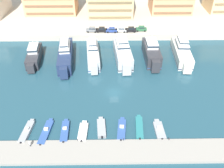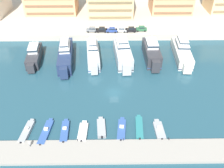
# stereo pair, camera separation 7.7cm
# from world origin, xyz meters

# --- Properties ---
(ground_plane) EXTENTS (400.00, 400.00, 0.00)m
(ground_plane) POSITION_xyz_m (0.00, 0.00, 0.00)
(ground_plane) COLOR #234C5B
(quay_promenade) EXTENTS (180.00, 70.00, 2.28)m
(quay_promenade) POSITION_xyz_m (0.00, 65.72, 1.14)
(quay_promenade) COLOR beige
(quay_promenade) RESTS_ON ground
(pier_dock) EXTENTS (120.00, 5.91, 0.65)m
(pier_dock) POSITION_xyz_m (0.00, -20.00, 0.33)
(pier_dock) COLOR #9E998E
(pier_dock) RESTS_ON ground
(yacht_charcoal_far_left) EXTENTS (5.05, 15.67, 6.70)m
(yacht_charcoal_far_left) POSITION_xyz_m (-25.54, 17.00, 1.97)
(yacht_charcoal_far_left) COLOR #333338
(yacht_charcoal_far_left) RESTS_ON ground
(yacht_navy_left) EXTENTS (5.67, 20.68, 8.43)m
(yacht_navy_left) POSITION_xyz_m (-15.30, 16.33, 2.51)
(yacht_navy_left) COLOR navy
(yacht_navy_left) RESTS_ON ground
(yacht_silver_mid_left) EXTENTS (5.19, 18.85, 8.00)m
(yacht_silver_mid_left) POSITION_xyz_m (-6.55, 17.56, 2.32)
(yacht_silver_mid_left) COLOR silver
(yacht_silver_mid_left) RESTS_ON ground
(yacht_silver_center_left) EXTENTS (6.10, 19.02, 8.70)m
(yacht_silver_center_left) POSITION_xyz_m (3.12, 17.23, 2.62)
(yacht_silver_center_left) COLOR silver
(yacht_silver_center_left) RESTS_ON ground
(yacht_charcoal_center) EXTENTS (4.73, 17.01, 7.78)m
(yacht_charcoal_center) POSITION_xyz_m (12.50, 17.44, 2.50)
(yacht_charcoal_center) COLOR #333338
(yacht_charcoal_center) RESTS_ON ground
(yacht_ivory_center_right) EXTENTS (5.52, 19.73, 8.13)m
(yacht_ivory_center_right) POSITION_xyz_m (22.62, 18.33, 2.32)
(yacht_ivory_center_right) COLOR silver
(yacht_ivory_center_right) RESTS_ON ground
(motorboat_grey_far_left) EXTENTS (2.32, 7.37, 1.34)m
(motorboat_grey_far_left) POSITION_xyz_m (-20.08, -14.24, 0.46)
(motorboat_grey_far_left) COLOR #9EA3A8
(motorboat_grey_far_left) RESTS_ON ground
(motorboat_blue_left) EXTENTS (2.47, 8.20, 1.27)m
(motorboat_blue_left) POSITION_xyz_m (-15.76, -14.41, 0.38)
(motorboat_blue_left) COLOR #33569E
(motorboat_blue_left) RESTS_ON ground
(motorboat_blue_mid_left) EXTENTS (1.89, 7.12, 1.34)m
(motorboat_blue_mid_left) POSITION_xyz_m (-11.49, -14.28, 0.47)
(motorboat_blue_mid_left) COLOR #33569E
(motorboat_blue_mid_left) RESTS_ON ground
(motorboat_white_center_left) EXTENTS (2.17, 6.20, 0.96)m
(motorboat_white_center_left) POSITION_xyz_m (-7.35, -14.54, 0.48)
(motorboat_white_center_left) COLOR white
(motorboat_white_center_left) RESTS_ON ground
(motorboat_grey_center) EXTENTS (2.22, 6.33, 1.02)m
(motorboat_grey_center) POSITION_xyz_m (-3.24, -13.43, 0.51)
(motorboat_grey_center) COLOR #9EA3A8
(motorboat_grey_center) RESTS_ON ground
(motorboat_blue_center_right) EXTENTS (2.38, 7.23, 1.32)m
(motorboat_blue_center_right) POSITION_xyz_m (1.42, -13.88, 0.43)
(motorboat_blue_center_right) COLOR #33569E
(motorboat_blue_center_right) RESTS_ON ground
(motorboat_teal_mid_right) EXTENTS (2.01, 7.50, 1.05)m
(motorboat_teal_mid_right) POSITION_xyz_m (5.47, -13.48, 0.52)
(motorboat_teal_mid_right) COLOR teal
(motorboat_teal_mid_right) RESTS_ON ground
(motorboat_grey_right) EXTENTS (2.30, 6.32, 1.27)m
(motorboat_grey_right) POSITION_xyz_m (9.99, -14.12, 0.40)
(motorboat_grey_right) COLOR #9EA3A8
(motorboat_grey_right) RESTS_ON ground
(car_grey_far_left) EXTENTS (4.15, 2.03, 1.80)m
(car_grey_far_left) POSITION_xyz_m (-7.66, 33.68, 3.25)
(car_grey_far_left) COLOR slate
(car_grey_far_left) RESTS_ON quay_promenade
(car_black_left) EXTENTS (4.12, 1.95, 1.80)m
(car_black_left) POSITION_xyz_m (-4.01, 33.56, 3.25)
(car_black_left) COLOR black
(car_black_left) RESTS_ON quay_promenade
(car_blue_mid_left) EXTENTS (4.16, 2.05, 1.80)m
(car_blue_mid_left) POSITION_xyz_m (-0.26, 33.25, 3.25)
(car_blue_mid_left) COLOR #28428E
(car_blue_mid_left) RESTS_ON quay_promenade
(car_silver_center_left) EXTENTS (4.18, 2.09, 1.80)m
(car_silver_center_left) POSITION_xyz_m (3.28, 33.50, 3.25)
(car_silver_center_left) COLOR #B7BCC1
(car_silver_center_left) RESTS_ON quay_promenade
(car_black_center) EXTENTS (4.13, 1.98, 1.80)m
(car_black_center) POSITION_xyz_m (6.94, 33.48, 3.25)
(car_black_center) COLOR black
(car_black_center) RESTS_ON quay_promenade
(car_green_center_right) EXTENTS (4.12, 1.95, 1.80)m
(car_green_center_right) POSITION_xyz_m (10.92, 34.19, 3.25)
(car_green_center_right) COLOR #2D6642
(car_green_center_right) RESTS_ON quay_promenade
(pedestrian_near_edge) EXTENTS (0.48, 0.50, 1.67)m
(pedestrian_near_edge) POSITION_xyz_m (-18.21, -18.62, 1.65)
(pedestrian_near_edge) COLOR #4C515B
(pedestrian_near_edge) RESTS_ON pier_dock
(bollard_west) EXTENTS (0.20, 0.20, 0.61)m
(bollard_west) POSITION_xyz_m (-8.28, -17.29, 0.98)
(bollard_west) COLOR #2D2D33
(bollard_west) RESTS_ON pier_dock
(bollard_west_mid) EXTENTS (0.20, 0.20, 0.61)m
(bollard_west_mid) POSITION_xyz_m (1.64, -17.29, 0.98)
(bollard_west_mid) COLOR #2D2D33
(bollard_west_mid) RESTS_ON pier_dock
(bollard_east_mid) EXTENTS (0.20, 0.20, 0.61)m
(bollard_east_mid) POSITION_xyz_m (11.56, -17.29, 0.98)
(bollard_east_mid) COLOR #2D2D33
(bollard_east_mid) RESTS_ON pier_dock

